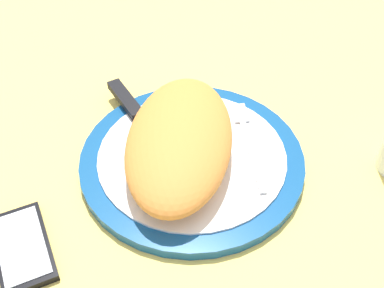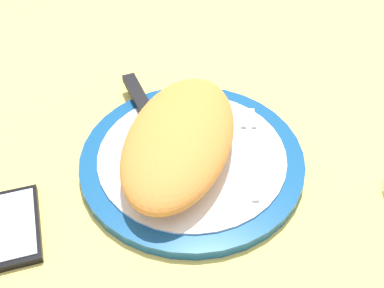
{
  "view_description": "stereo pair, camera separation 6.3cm",
  "coord_description": "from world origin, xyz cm",
  "px_view_note": "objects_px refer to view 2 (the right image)",
  "views": [
    {
      "loc": [
        -43.59,
        7.83,
        48.16
      ],
      "look_at": [
        0.0,
        0.0,
        3.8
      ],
      "focal_mm": 43.93,
      "sensor_mm": 36.0,
      "label": 1
    },
    {
      "loc": [
        -44.26,
        1.6,
        48.16
      ],
      "look_at": [
        0.0,
        0.0,
        3.8
      ],
      "focal_mm": 43.93,
      "sensor_mm": 36.0,
      "label": 2
    }
  ],
  "objects_px": {
    "knife": "(144,108)",
    "smartphone": "(14,226)",
    "fork": "(250,142)",
    "plate": "(192,159)",
    "calzone": "(179,139)"
  },
  "relations": [
    {
      "from": "plate",
      "to": "calzone",
      "type": "height_order",
      "value": "calzone"
    },
    {
      "from": "smartphone",
      "to": "plate",
      "type": "bearing_deg",
      "value": -65.25
    },
    {
      "from": "fork",
      "to": "smartphone",
      "type": "distance_m",
      "value": 0.33
    },
    {
      "from": "plate",
      "to": "knife",
      "type": "distance_m",
      "value": 0.12
    },
    {
      "from": "fork",
      "to": "knife",
      "type": "height_order",
      "value": "knife"
    },
    {
      "from": "fork",
      "to": "knife",
      "type": "bearing_deg",
      "value": 63.17
    },
    {
      "from": "smartphone",
      "to": "calzone",
      "type": "bearing_deg",
      "value": -63.44
    },
    {
      "from": "plate",
      "to": "fork",
      "type": "relative_size",
      "value": 1.77
    },
    {
      "from": "plate",
      "to": "fork",
      "type": "distance_m",
      "value": 0.08
    },
    {
      "from": "plate",
      "to": "calzone",
      "type": "relative_size",
      "value": 1.08
    },
    {
      "from": "knife",
      "to": "smartphone",
      "type": "height_order",
      "value": "knife"
    },
    {
      "from": "plate",
      "to": "knife",
      "type": "xyz_separation_m",
      "value": [
        0.09,
        0.07,
        0.01
      ]
    },
    {
      "from": "knife",
      "to": "smartphone",
      "type": "bearing_deg",
      "value": 142.13
    },
    {
      "from": "knife",
      "to": "fork",
      "type": "bearing_deg",
      "value": -116.83
    },
    {
      "from": "calzone",
      "to": "knife",
      "type": "height_order",
      "value": "calzone"
    }
  ]
}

